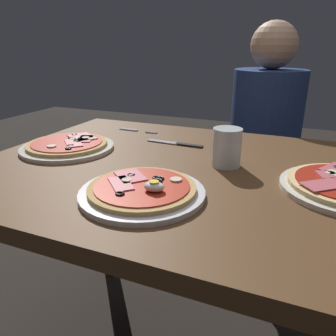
# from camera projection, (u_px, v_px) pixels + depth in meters

# --- Properties ---
(dining_table) EXTENTS (1.18, 0.84, 0.77)m
(dining_table) POSITION_uv_depth(u_px,v_px,m) (191.00, 207.00, 0.92)
(dining_table) COLOR brown
(dining_table) RESTS_ON ground
(pizza_foreground) EXTENTS (0.28, 0.28, 0.05)m
(pizza_foreground) POSITION_uv_depth(u_px,v_px,m) (142.00, 190.00, 0.71)
(pizza_foreground) COLOR white
(pizza_foreground) RESTS_ON dining_table
(pizza_across_right) EXTENTS (0.29, 0.29, 0.03)m
(pizza_across_right) POSITION_uv_depth(u_px,v_px,m) (68.00, 146.00, 1.02)
(pizza_across_right) COLOR silver
(pizza_across_right) RESTS_ON dining_table
(water_glass_near) EXTENTS (0.08, 0.08, 0.10)m
(water_glass_near) POSITION_uv_depth(u_px,v_px,m) (227.00, 150.00, 0.87)
(water_glass_near) COLOR silver
(water_glass_near) RESTS_ON dining_table
(fork) EXTENTS (0.16, 0.02, 0.00)m
(fork) POSITION_uv_depth(u_px,v_px,m) (135.00, 130.00, 1.24)
(fork) COLOR silver
(fork) RESTS_ON dining_table
(knife) EXTENTS (0.20, 0.03, 0.01)m
(knife) POSITION_uv_depth(u_px,v_px,m) (178.00, 144.00, 1.07)
(knife) COLOR silver
(knife) RESTS_ON dining_table
(diner_person) EXTENTS (0.32, 0.32, 1.18)m
(diner_person) POSITION_uv_depth(u_px,v_px,m) (262.00, 160.00, 1.58)
(diner_person) COLOR black
(diner_person) RESTS_ON ground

